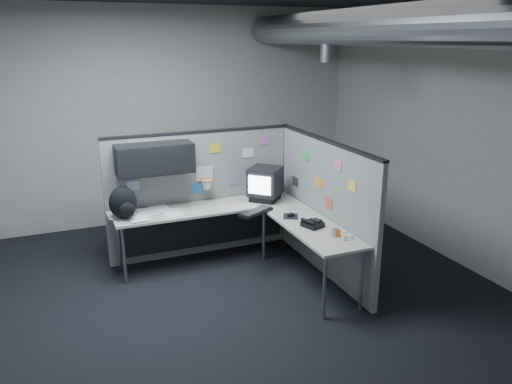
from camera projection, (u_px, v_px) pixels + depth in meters
name	position (u px, v px, depth m)	size (l,w,h in m)	color
room	(293.00, 102.00, 5.15)	(5.62, 5.62, 3.22)	black
partition_back	(190.00, 182.00, 6.27)	(2.44, 0.42, 1.63)	gray
partition_right	(324.00, 207.00, 5.91)	(0.07, 2.23, 1.63)	gray
desk	(234.00, 220.00, 6.05)	(2.31, 2.11, 0.73)	#B5ADA4
monitor	(265.00, 183.00, 6.38)	(0.53, 0.53, 0.43)	black
keyboard	(256.00, 212.00, 5.94)	(0.49, 0.38, 0.04)	black
mouse	(291.00, 215.00, 5.84)	(0.24, 0.26, 0.05)	black
phone	(312.00, 224.00, 5.52)	(0.24, 0.25, 0.10)	black
bottles	(344.00, 235.00, 5.20)	(0.15, 0.16, 0.08)	silver
cup	(334.00, 231.00, 5.26)	(0.08, 0.08, 0.11)	#B9AEA3
papers	(144.00, 214.00, 5.91)	(0.85, 0.57, 0.02)	white
backpack	(123.00, 203.00, 5.72)	(0.35, 0.33, 0.39)	black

